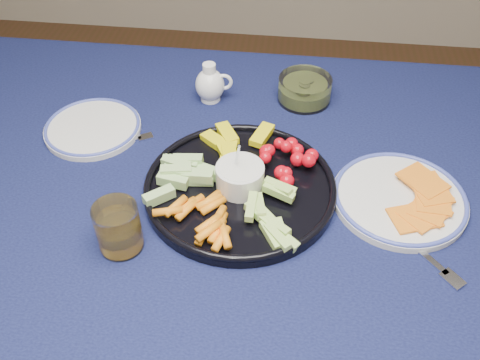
# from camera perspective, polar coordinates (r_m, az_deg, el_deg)

# --- Properties ---
(dining_table) EXTENTS (1.67, 1.07, 0.75)m
(dining_table) POSITION_cam_1_polar(r_m,az_deg,el_deg) (1.04, 0.66, -5.88)
(dining_table) COLOR #462D17
(dining_table) RESTS_ON ground
(crudite_platter) EXTENTS (0.36, 0.36, 0.11)m
(crudite_platter) POSITION_cam_1_polar(r_m,az_deg,el_deg) (0.98, -0.15, -0.48)
(crudite_platter) COLOR black
(crudite_platter) RESTS_ON dining_table
(creamer_pitcher) EXTENTS (0.08, 0.07, 0.09)m
(creamer_pitcher) POSITION_cam_1_polar(r_m,az_deg,el_deg) (1.21, -3.18, 10.14)
(creamer_pitcher) COLOR white
(creamer_pitcher) RESTS_ON dining_table
(pickle_bowl) EXTENTS (0.12, 0.12, 0.06)m
(pickle_bowl) POSITION_cam_1_polar(r_m,az_deg,el_deg) (1.22, 6.90, 9.47)
(pickle_bowl) COLOR white
(pickle_bowl) RESTS_ON dining_table
(cheese_plate) EXTENTS (0.24, 0.24, 0.03)m
(cheese_plate) POSITION_cam_1_polar(r_m,az_deg,el_deg) (1.01, 16.70, -1.73)
(cheese_plate) COLOR silver
(cheese_plate) RESTS_ON dining_table
(juice_tumbler) EXTENTS (0.07, 0.07, 0.09)m
(juice_tumbler) POSITION_cam_1_polar(r_m,az_deg,el_deg) (0.90, -12.81, -5.21)
(juice_tumbler) COLOR white
(juice_tumbler) RESTS_ON dining_table
(fork_left) EXTENTS (0.14, 0.08, 0.00)m
(fork_left) POSITION_cam_1_polar(r_m,az_deg,el_deg) (1.13, -12.28, 3.97)
(fork_left) COLOR silver
(fork_left) RESTS_ON dining_table
(fork_right) EXTENTS (0.13, 0.15, 0.00)m
(fork_right) POSITION_cam_1_polar(r_m,az_deg,el_deg) (0.95, 19.18, -7.68)
(fork_right) COLOR silver
(fork_right) RESTS_ON dining_table
(side_plate_extra) EXTENTS (0.20, 0.20, 0.02)m
(side_plate_extra) POSITION_cam_1_polar(r_m,az_deg,el_deg) (1.17, -15.44, 5.42)
(side_plate_extra) COLOR silver
(side_plate_extra) RESTS_ON dining_table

